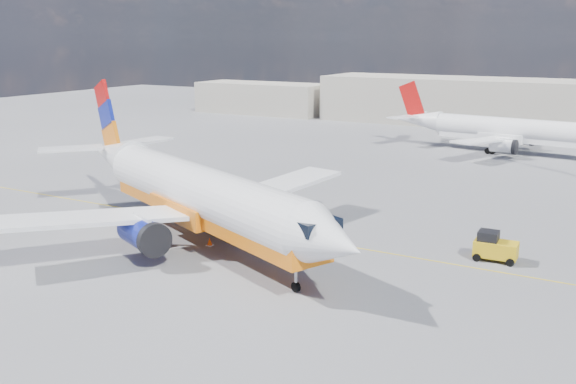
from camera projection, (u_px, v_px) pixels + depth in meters
The scene contains 8 objects.
ground at pixel (271, 247), 46.84m from camera, with size 240.00×240.00×0.00m, color #59595D.
taxi_line at pixel (291, 237), 49.38m from camera, with size 70.00×0.15×0.01m, color gold.
terminal_main at pixel (526, 104), 107.06m from camera, with size 70.00×14.00×8.00m, color beige.
terminal_annex at pixel (262, 98), 128.55m from camera, with size 26.00×10.00×6.00m, color beige.
main_jet at pixel (195, 193), 47.41m from camera, with size 36.54×27.50×11.27m.
second_jet at pixel (503, 130), 84.56m from camera, with size 29.46×23.20×8.94m.
gse_tug at pixel (494, 247), 43.94m from camera, with size 2.92×1.87×2.04m.
traffic_cone at pixel (210, 242), 47.20m from camera, with size 0.45×0.45×0.63m.
Camera 1 is at (22.93, -38.23, 15.00)m, focal length 40.00 mm.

